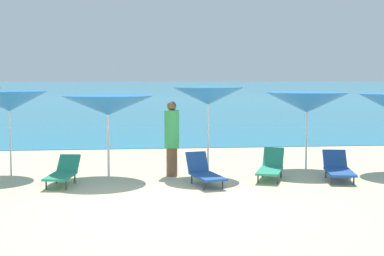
% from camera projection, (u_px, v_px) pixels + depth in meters
% --- Properties ---
extents(ground_plane, '(50.00, 100.00, 0.30)m').
position_uv_depth(ground_plane, '(154.00, 150.00, 20.42)').
color(ground_plane, beige).
extents(ocean_water, '(650.00, 440.00, 0.02)m').
position_uv_depth(ocean_water, '(131.00, 84.00, 237.42)').
color(ocean_water, teal).
rests_on(ocean_water, ground_plane).
extents(umbrella_3, '(2.09, 2.09, 2.13)m').
position_uv_depth(umbrella_3, '(9.00, 101.00, 14.02)').
color(umbrella_3, silver).
rests_on(umbrella_3, ground_plane).
extents(umbrella_4, '(2.32, 2.32, 2.04)m').
position_uv_depth(umbrella_4, '(108.00, 105.00, 13.70)').
color(umbrella_4, silver).
rests_on(umbrella_4, ground_plane).
extents(umbrella_5, '(1.79, 1.79, 2.23)m').
position_uv_depth(umbrella_5, '(208.00, 96.00, 14.02)').
color(umbrella_5, silver).
rests_on(umbrella_5, ground_plane).
extents(umbrella_6, '(2.27, 2.27, 2.08)m').
position_uv_depth(umbrella_6, '(307.00, 102.00, 14.91)').
color(umbrella_6, silver).
rests_on(umbrella_6, ground_plane).
extents(lounge_chair_1, '(0.74, 1.56, 0.62)m').
position_uv_depth(lounge_chair_1, '(63.00, 172.00, 12.97)').
color(lounge_chair_1, '#268C66').
rests_on(lounge_chair_1, ground_plane).
extents(lounge_chair_4, '(0.89, 1.67, 0.65)m').
position_uv_depth(lounge_chair_4, '(338.00, 168.00, 13.63)').
color(lounge_chair_4, '#1E478C').
rests_on(lounge_chair_4, ground_plane).
extents(lounge_chair_6, '(1.06, 1.70, 0.69)m').
position_uv_depth(lounge_chair_6, '(271.00, 167.00, 13.74)').
color(lounge_chair_6, '#268C66').
rests_on(lounge_chair_6, ground_plane).
extents(lounge_chair_9, '(0.81, 1.51, 0.70)m').
position_uv_depth(lounge_chair_9, '(204.00, 172.00, 12.97)').
color(lounge_chair_9, '#1E478C').
rests_on(lounge_chair_9, ground_plane).
extents(beachgoer_2, '(0.37, 0.37, 1.88)m').
position_uv_depth(beachgoer_2, '(172.00, 137.00, 14.09)').
color(beachgoer_2, brown).
rests_on(beachgoer_2, ground_plane).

